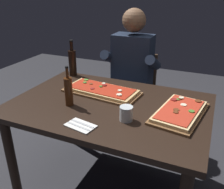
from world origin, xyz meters
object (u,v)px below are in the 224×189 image
Objects in this scene: pizza_rectangular_left at (180,112)px; tumbler_near_camera at (126,114)px; dining_table at (109,115)px; oil_bottle_amber at (69,91)px; wine_bottle_dark at (72,62)px; diner_chair at (134,91)px; seated_diner at (131,71)px; pizza_rectangular_front at (102,91)px.

pizza_rectangular_left is 0.36m from tumbler_near_camera.
pizza_rectangular_left is 5.43× the size of tumbler_near_camera.
dining_table is 14.71× the size of tumbler_near_camera.
wine_bottle_dark is at bearing 119.30° from oil_bottle_amber.
diner_chair is at bearing 96.45° from dining_table.
wine_bottle_dark reaches higher than diner_chair.
seated_diner reaches higher than tumbler_near_camera.
oil_bottle_amber is 0.45m from tumbler_near_camera.
pizza_rectangular_front is 0.47× the size of seated_diner.
seated_diner is (0.46, 0.32, -0.13)m from wine_bottle_dark.
seated_diner is at bearing 34.65° from wine_bottle_dark.
oil_bottle_amber reaches higher than pizza_rectangular_front.
tumbler_near_camera is (-0.30, -0.21, 0.02)m from pizza_rectangular_left.
diner_chair reaches higher than pizza_rectangular_front.
pizza_rectangular_front is 1.87× the size of wine_bottle_dark.
wine_bottle_dark reaches higher than oil_bottle_amber.
wine_bottle_dark is at bearing 141.79° from tumbler_near_camera.
wine_bottle_dark is at bearing 159.94° from pizza_rectangular_left.
dining_table is at bearing -48.17° from pizza_rectangular_front.
oil_bottle_amber is (0.31, -0.55, -0.02)m from wine_bottle_dark.
diner_chair is at bearing 125.58° from pizza_rectangular_left.
wine_bottle_dark is at bearing -136.43° from diner_chair.
diner_chair reaches higher than dining_table.
wine_bottle_dark is at bearing 143.24° from dining_table.
seated_diner reaches higher than dining_table.
wine_bottle_dark is 0.38× the size of diner_chair.
oil_bottle_amber is at bearing 174.41° from tumbler_near_camera.
pizza_rectangular_front is 0.76m from diner_chair.
dining_table is 0.35m from oil_bottle_amber.
pizza_rectangular_front is at bearing 169.58° from pizza_rectangular_left.
seated_diner is (-0.29, 0.91, -0.04)m from tumbler_near_camera.
tumbler_near_camera is at bearing -72.26° from seated_diner.
seated_diner is (-0.59, 0.70, -0.02)m from pizza_rectangular_left.
oil_bottle_amber is 0.33× the size of diner_chair.
diner_chair is at bearing 90.00° from seated_diner.
pizza_rectangular_front is at bearing -93.54° from seated_diner.
wine_bottle_dark is (-1.05, 0.38, 0.11)m from pizza_rectangular_left.
pizza_rectangular_left is at bearing 35.26° from tumbler_near_camera.
seated_diner is (0.04, 0.59, -0.02)m from pizza_rectangular_front.
dining_table is 0.51m from pizza_rectangular_left.
tumbler_near_camera reaches higher than pizza_rectangular_left.
dining_table is 0.23m from pizza_rectangular_front.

